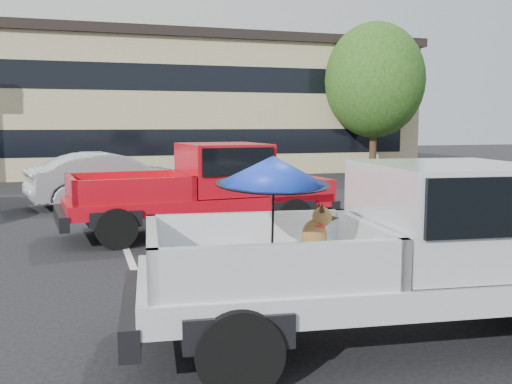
# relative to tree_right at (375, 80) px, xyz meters

# --- Properties ---
(ground) EXTENTS (90.00, 90.00, 0.00)m
(ground) POSITION_rel_tree_right_xyz_m (-9.00, -16.00, -4.21)
(ground) COLOR black
(ground) RESTS_ON ground
(stripe_left) EXTENTS (0.12, 5.00, 0.01)m
(stripe_left) POSITION_rel_tree_right_xyz_m (-12.00, -14.00, -4.21)
(stripe_left) COLOR silver
(stripe_left) RESTS_ON ground
(stripe_right) EXTENTS (0.12, 5.00, 0.01)m
(stripe_right) POSITION_rel_tree_right_xyz_m (-6.00, -14.00, -4.21)
(stripe_right) COLOR silver
(stripe_right) RESTS_ON ground
(motel_building) EXTENTS (20.40, 8.40, 6.30)m
(motel_building) POSITION_rel_tree_right_xyz_m (-7.00, 4.99, -1.00)
(motel_building) COLOR tan
(motel_building) RESTS_ON ground
(tree_right) EXTENTS (4.46, 4.46, 6.78)m
(tree_right) POSITION_rel_tree_right_xyz_m (0.00, 0.00, 0.00)
(tree_right) COLOR #332114
(tree_right) RESTS_ON ground
(tree_back) EXTENTS (4.68, 4.68, 7.11)m
(tree_back) POSITION_rel_tree_right_xyz_m (-3.00, 8.00, 0.20)
(tree_back) COLOR #332114
(tree_back) RESTS_ON ground
(silver_pickup) EXTENTS (5.87, 2.60, 2.06)m
(silver_pickup) POSITION_rel_tree_right_xyz_m (-9.28, -18.04, -3.16)
(silver_pickup) COLOR black
(silver_pickup) RESTS_ON ground
(red_pickup) EXTENTS (5.84, 2.49, 1.87)m
(red_pickup) POSITION_rel_tree_right_xyz_m (-10.02, -11.47, -3.18)
(red_pickup) COLOR black
(red_pickup) RESTS_ON ground
(silver_sedan) EXTENTS (4.75, 2.49, 1.49)m
(silver_sedan) POSITION_rel_tree_right_xyz_m (-11.93, -6.67, -3.46)
(silver_sedan) COLOR #A9ABB0
(silver_sedan) RESTS_ON ground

